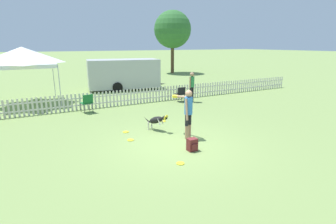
{
  "coord_description": "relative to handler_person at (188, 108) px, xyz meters",
  "views": [
    {
      "loc": [
        -4.12,
        -7.1,
        3.24
      ],
      "look_at": [
        0.28,
        1.06,
        0.82
      ],
      "focal_mm": 28.0,
      "sensor_mm": 36.0,
      "label": 1
    }
  ],
  "objects": [
    {
      "name": "frisbee_far_scatter",
      "position": [
        -1.72,
        1.61,
        -1.07
      ],
      "size": [
        0.22,
        0.22,
        0.02
      ],
      "color": "yellow",
      "rests_on": "ground_plane"
    },
    {
      "name": "leaping_dog",
      "position": [
        -0.6,
        1.23,
        -0.67
      ],
      "size": [
        0.62,
        1.09,
        0.7
      ],
      "rotation": [
        0.0,
        0.0,
        -2.69
      ],
      "color": "black",
      "rests_on": "ground_plane"
    },
    {
      "name": "folding_chair_blue_left",
      "position": [
        2.86,
        5.23,
        -0.57
      ],
      "size": [
        0.52,
        0.54,
        0.86
      ],
      "rotation": [
        0.0,
        0.0,
        3.05
      ],
      "color": "#333338",
      "rests_on": "ground_plane"
    },
    {
      "name": "canopy_tent_main",
      "position": [
        -4.84,
        8.7,
        1.48
      ],
      "size": [
        3.1,
        3.1,
        3.09
      ],
      "color": "silver",
      "rests_on": "ground_plane"
    },
    {
      "name": "handler_person",
      "position": [
        0.0,
        0.0,
        0.0
      ],
      "size": [
        0.4,
        1.12,
        1.72
      ],
      "rotation": [
        0.0,
        0.0,
        0.45
      ],
      "color": "tan",
      "rests_on": "ground_plane"
    },
    {
      "name": "picket_fence",
      "position": [
        -0.65,
        5.97,
        -0.66
      ],
      "size": [
        26.05,
        0.04,
        0.84
      ],
      "color": "beige",
      "rests_on": "ground_plane"
    },
    {
      "name": "ground_plane",
      "position": [
        -0.65,
        -0.31,
        -1.09
      ],
      "size": [
        240.0,
        240.0,
        0.0
      ],
      "primitive_type": "plane",
      "color": "olive"
    },
    {
      "name": "frisbee_near_dog",
      "position": [
        0.17,
        2.2,
        -1.07
      ],
      "size": [
        0.22,
        0.22,
        0.02
      ],
      "color": "yellow",
      "rests_on": "ground_plane"
    },
    {
      "name": "backpack_on_grass",
      "position": [
        -0.48,
        -1.06,
        -0.89
      ],
      "size": [
        0.29,
        0.28,
        0.4
      ],
      "color": "maroon",
      "rests_on": "ground_plane"
    },
    {
      "name": "frisbee_midfield",
      "position": [
        -1.28,
        -1.68,
        -1.07
      ],
      "size": [
        0.22,
        0.22,
        0.02
      ],
      "color": "yellow",
      "rests_on": "ground_plane"
    },
    {
      "name": "tree_left_grove",
      "position": [
        9.94,
        18.85,
        3.66
      ],
      "size": [
        4.07,
        4.07,
        6.81
      ],
      "color": "#4C3823",
      "rests_on": "ground_plane"
    },
    {
      "name": "equipment_trailer",
      "position": [
        1.43,
        10.93,
        0.06
      ],
      "size": [
        5.9,
        2.98,
        2.16
      ],
      "rotation": [
        0.0,
        0.0,
        -0.16
      ],
      "color": "#B7B7B7",
      "rests_on": "ground_plane"
    },
    {
      "name": "folding_chair_green_right",
      "position": [
        -2.36,
        5.23,
        -0.54
      ],
      "size": [
        0.59,
        0.6,
        0.92
      ],
      "rotation": [
        0.0,
        0.0,
        3.33
      ],
      "color": "#333338",
      "rests_on": "ground_plane"
    },
    {
      "name": "frisbee_near_handler",
      "position": [
        -1.86,
        0.71,
        -1.07
      ],
      "size": [
        0.22,
        0.22,
        0.02
      ],
      "color": "yellow",
      "rests_on": "ground_plane"
    },
    {
      "name": "spectator_standing",
      "position": [
        3.41,
        4.91,
        -0.05
      ],
      "size": [
        0.4,
        0.27,
        1.7
      ],
      "rotation": [
        0.0,
        0.0,
        3.48
      ],
      "color": "black",
      "rests_on": "ground_plane"
    }
  ]
}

